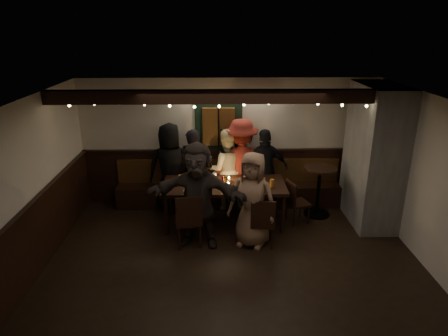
{
  "coord_description": "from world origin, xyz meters",
  "views": [
    {
      "loc": [
        -0.27,
        -5.41,
        3.6
      ],
      "look_at": [
        -0.11,
        1.6,
        1.05
      ],
      "focal_mm": 32.0,
      "sensor_mm": 36.0,
      "label": 1
    }
  ],
  "objects_px": {
    "dining_table": "(224,188)",
    "person_e": "(265,169)",
    "person_c": "(226,169)",
    "chair_near_left": "(189,218)",
    "high_top": "(319,185)",
    "person_b": "(193,169)",
    "chair_end": "(294,200)",
    "person_g": "(252,200)",
    "chair_near_right": "(263,220)",
    "person_a": "(171,168)",
    "person_f": "(198,195)",
    "person_d": "(241,164)"
  },
  "relations": [
    {
      "from": "chair_near_right",
      "to": "person_a",
      "type": "bearing_deg",
      "value": 137.47
    },
    {
      "from": "person_a",
      "to": "person_f",
      "type": "height_order",
      "value": "person_f"
    },
    {
      "from": "dining_table",
      "to": "chair_near_left",
      "type": "distance_m",
      "value": 1.05
    },
    {
      "from": "person_c",
      "to": "person_e",
      "type": "xyz_separation_m",
      "value": [
        0.78,
        -0.04,
        -0.0
      ]
    },
    {
      "from": "chair_near_right",
      "to": "chair_end",
      "type": "distance_m",
      "value": 1.13
    },
    {
      "from": "person_d",
      "to": "person_g",
      "type": "distance_m",
      "value": 1.53
    },
    {
      "from": "chair_near_left",
      "to": "person_c",
      "type": "bearing_deg",
      "value": 67.15
    },
    {
      "from": "person_c",
      "to": "high_top",
      "type": "bearing_deg",
      "value": 163.66
    },
    {
      "from": "high_top",
      "to": "person_b",
      "type": "bearing_deg",
      "value": 169.82
    },
    {
      "from": "dining_table",
      "to": "person_a",
      "type": "bearing_deg",
      "value": 147.28
    },
    {
      "from": "person_c",
      "to": "person_g",
      "type": "distance_m",
      "value": 1.56
    },
    {
      "from": "high_top",
      "to": "person_e",
      "type": "xyz_separation_m",
      "value": [
        -1.02,
        0.38,
        0.2
      ]
    },
    {
      "from": "person_f",
      "to": "person_b",
      "type": "bearing_deg",
      "value": 106.04
    },
    {
      "from": "person_c",
      "to": "person_d",
      "type": "distance_m",
      "value": 0.32
    },
    {
      "from": "chair_near_right",
      "to": "person_c",
      "type": "relative_size",
      "value": 0.54
    },
    {
      "from": "chair_near_left",
      "to": "person_a",
      "type": "height_order",
      "value": "person_a"
    },
    {
      "from": "chair_near_right",
      "to": "person_a",
      "type": "xyz_separation_m",
      "value": [
        -1.68,
        1.54,
        0.39
      ]
    },
    {
      "from": "high_top",
      "to": "person_d",
      "type": "bearing_deg",
      "value": 164.12
    },
    {
      "from": "chair_near_left",
      "to": "chair_near_right",
      "type": "distance_m",
      "value": 1.24
    },
    {
      "from": "person_g",
      "to": "dining_table",
      "type": "bearing_deg",
      "value": 141.61
    },
    {
      "from": "person_a",
      "to": "dining_table",
      "type": "bearing_deg",
      "value": 142.47
    },
    {
      "from": "person_d",
      "to": "person_e",
      "type": "xyz_separation_m",
      "value": [
        0.48,
        -0.04,
        -0.1
      ]
    },
    {
      "from": "person_d",
      "to": "person_f",
      "type": "xyz_separation_m",
      "value": [
        -0.82,
        -1.48,
        -0.02
      ]
    },
    {
      "from": "high_top",
      "to": "person_d",
      "type": "xyz_separation_m",
      "value": [
        -1.5,
        0.43,
        0.3
      ]
    },
    {
      "from": "chair_near_left",
      "to": "chair_near_right",
      "type": "xyz_separation_m",
      "value": [
        1.24,
        -0.03,
        -0.04
      ]
    },
    {
      "from": "chair_near_left",
      "to": "chair_end",
      "type": "distance_m",
      "value": 2.12
    },
    {
      "from": "person_d",
      "to": "person_b",
      "type": "bearing_deg",
      "value": -8.91
    },
    {
      "from": "chair_end",
      "to": "person_a",
      "type": "xyz_separation_m",
      "value": [
        -2.38,
        0.66,
        0.42
      ]
    },
    {
      "from": "dining_table",
      "to": "person_e",
      "type": "bearing_deg",
      "value": 40.66
    },
    {
      "from": "person_a",
      "to": "person_e",
      "type": "bearing_deg",
      "value": 176.56
    },
    {
      "from": "dining_table",
      "to": "chair_near_right",
      "type": "relative_size",
      "value": 2.53
    },
    {
      "from": "chair_near_right",
      "to": "chair_end",
      "type": "relative_size",
      "value": 1.06
    },
    {
      "from": "person_g",
      "to": "person_b",
      "type": "bearing_deg",
      "value": 145.37
    },
    {
      "from": "person_f",
      "to": "person_e",
      "type": "bearing_deg",
      "value": 58.48
    },
    {
      "from": "high_top",
      "to": "person_a",
      "type": "distance_m",
      "value": 2.94
    },
    {
      "from": "dining_table",
      "to": "high_top",
      "type": "distance_m",
      "value": 1.89
    },
    {
      "from": "chair_near_left",
      "to": "person_b",
      "type": "xyz_separation_m",
      "value": [
        0.01,
        1.61,
        0.28
      ]
    },
    {
      "from": "chair_near_left",
      "to": "person_e",
      "type": "xyz_separation_m",
      "value": [
        1.45,
        1.55,
        0.28
      ]
    },
    {
      "from": "chair_end",
      "to": "person_e",
      "type": "xyz_separation_m",
      "value": [
        -0.49,
        0.7,
        0.36
      ]
    },
    {
      "from": "chair_end",
      "to": "person_b",
      "type": "bearing_deg",
      "value": 158.54
    },
    {
      "from": "chair_end",
      "to": "person_f",
      "type": "bearing_deg",
      "value": -157.49
    },
    {
      "from": "person_e",
      "to": "person_g",
      "type": "distance_m",
      "value": 1.53
    },
    {
      "from": "dining_table",
      "to": "high_top",
      "type": "height_order",
      "value": "high_top"
    },
    {
      "from": "chair_near_left",
      "to": "person_g",
      "type": "xyz_separation_m",
      "value": [
        1.06,
        0.08,
        0.28
      ]
    },
    {
      "from": "person_c",
      "to": "person_b",
      "type": "bearing_deg",
      "value": -5.27
    },
    {
      "from": "chair_near_right",
      "to": "high_top",
      "type": "bearing_deg",
      "value": 44.24
    },
    {
      "from": "chair_end",
      "to": "person_b",
      "type": "height_order",
      "value": "person_b"
    },
    {
      "from": "chair_end",
      "to": "person_g",
      "type": "distance_m",
      "value": 1.22
    },
    {
      "from": "person_c",
      "to": "dining_table",
      "type": "bearing_deg",
      "value": 82.33
    },
    {
      "from": "chair_end",
      "to": "person_g",
      "type": "relative_size",
      "value": 0.51
    }
  ]
}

